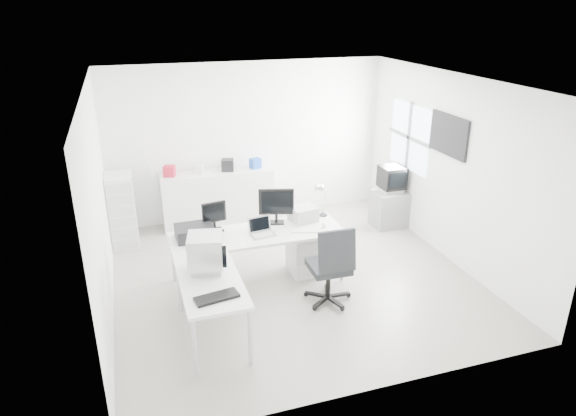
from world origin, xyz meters
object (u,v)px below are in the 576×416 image
object	(u,v)px
side_desk	(212,308)
office_chair	(329,263)
inkjet_printer	(195,232)
crt_monitor	(205,252)
lcd_monitor_large	(276,206)
laser_printer	(303,214)
sideboard	(218,198)
laptop	(263,228)
crt_tv	(392,180)
drawer_pedestal	(303,253)
filing_cabinet	(122,211)
main_desk	(258,257)
lcd_monitor_small	(214,217)
tv_cabinet	(389,209)

from	to	relation	value
side_desk	office_chair	bearing A→B (deg)	10.50
inkjet_printer	crt_monitor	distance (m)	0.96
crt_monitor	lcd_monitor_large	bearing A→B (deg)	54.66
laser_printer	office_chair	bearing A→B (deg)	-101.16
laser_printer	sideboard	world-z (taller)	sideboard
office_chair	laptop	bearing A→B (deg)	135.83
laser_printer	inkjet_printer	bearing A→B (deg)	173.36
office_chair	crt_tv	size ratio (longest dim) A/B	2.27
drawer_pedestal	filing_cabinet	distance (m)	3.06
inkjet_printer	laptop	xyz separation A→B (m)	(0.90, -0.20, 0.02)
crt_tv	lcd_monitor_large	bearing A→B (deg)	-158.71
main_desk	crt_tv	xyz separation A→B (m)	(2.72, 1.17, 0.49)
side_desk	sideboard	distance (m)	3.38
side_desk	lcd_monitor_small	bearing A→B (deg)	77.47
sideboard	filing_cabinet	bearing A→B (deg)	-166.38
side_desk	filing_cabinet	world-z (taller)	filing_cabinet
laptop	sideboard	bearing A→B (deg)	86.35
office_chair	crt_tv	distance (m)	2.81
lcd_monitor_small	side_desk	bearing A→B (deg)	-111.81
main_desk	filing_cabinet	distance (m)	2.55
inkjet_printer	crt_tv	world-z (taller)	crt_tv
drawer_pedestal	inkjet_printer	xyz separation A→B (m)	(-1.55, 0.05, 0.54)
lcd_monitor_small	laptop	xyz separation A→B (m)	(0.60, -0.35, -0.10)
office_chair	filing_cabinet	size ratio (longest dim) A/B	0.94
drawer_pedestal	laptop	size ratio (longest dim) A/B	1.73
lcd_monitor_small	sideboard	size ratio (longest dim) A/B	0.22
lcd_monitor_small	tv_cabinet	world-z (taller)	lcd_monitor_small
tv_cabinet	filing_cabinet	bearing A→B (deg)	171.99
side_desk	office_chair	distance (m)	1.63
side_desk	crt_tv	xyz separation A→B (m)	(3.57, 2.27, 0.49)
tv_cabinet	crt_tv	xyz separation A→B (m)	(0.00, 0.00, 0.55)
inkjet_printer	office_chair	world-z (taller)	office_chair
drawer_pedestal	sideboard	size ratio (longest dim) A/B	0.31
side_desk	lcd_monitor_small	distance (m)	1.50
lcd_monitor_small	sideboard	bearing A→B (deg)	69.23
laser_printer	tv_cabinet	bearing A→B (deg)	14.90
lcd_monitor_small	office_chair	distance (m)	1.72
lcd_monitor_large	filing_cabinet	bearing A→B (deg)	159.10
lcd_monitor_small	tv_cabinet	xyz separation A→B (m)	(3.27, 0.92, -0.64)
tv_cabinet	laptop	bearing A→B (deg)	-154.50
office_chair	sideboard	distance (m)	3.14
drawer_pedestal	crt_tv	size ratio (longest dim) A/B	1.20
side_desk	lcd_monitor_large	bearing A→B (deg)	48.37
office_chair	crt_tv	xyz separation A→B (m)	(1.97, 1.98, 0.30)
tv_cabinet	sideboard	size ratio (longest dim) A/B	0.33
main_desk	inkjet_printer	xyz separation A→B (m)	(-0.85, 0.10, 0.46)
tv_cabinet	crt_tv	size ratio (longest dim) A/B	1.28
main_desk	lcd_monitor_small	world-z (taller)	lcd_monitor_small
main_desk	filing_cabinet	xyz separation A→B (m)	(-1.78, 1.81, 0.23)
tv_cabinet	sideboard	xyz separation A→B (m)	(-2.87, 1.03, 0.17)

